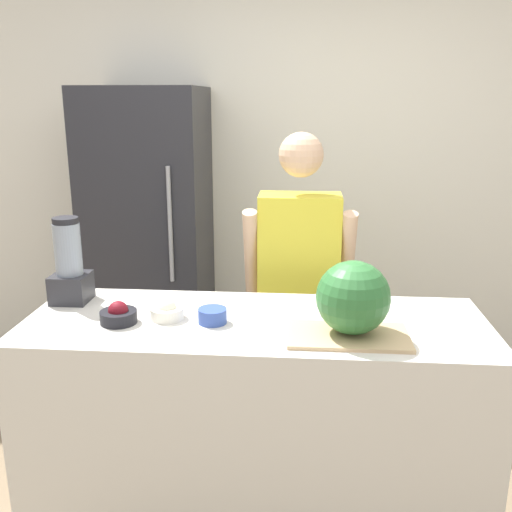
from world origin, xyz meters
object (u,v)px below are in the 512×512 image
at_px(bowl_cherries, 119,315).
at_px(blender, 69,266).
at_px(watermelon, 353,297).
at_px(refrigerator, 150,242).
at_px(person, 298,294).
at_px(bowl_cream, 167,311).
at_px(bowl_small_blue, 212,316).

xyz_separation_m(bowl_cherries, blender, (-0.27, 0.22, 0.12)).
relative_size(watermelon, bowl_cherries, 1.89).
xyz_separation_m(refrigerator, person, (0.92, -0.64, -0.09)).
distance_m(refrigerator, person, 1.13).
relative_size(refrigerator, watermelon, 6.95).
bearing_deg(bowl_cherries, person, 46.34).
bearing_deg(blender, bowl_cream, -19.88).
bearing_deg(bowl_cherries, watermelon, -3.43).
bearing_deg(bowl_small_blue, watermelon, -8.93).
distance_m(person, bowl_cherries, 1.00).
bearing_deg(bowl_cream, refrigerator, 107.64).
relative_size(bowl_cherries, blender, 0.39).
distance_m(bowl_cream, bowl_small_blue, 0.19).
xyz_separation_m(refrigerator, bowl_cherries, (0.24, -1.36, 0.06)).
distance_m(person, blender, 1.11).
height_order(person, blender, person).
bearing_deg(bowl_cream, bowl_small_blue, -9.02).
xyz_separation_m(person, blender, (-0.96, -0.50, 0.27)).
bearing_deg(watermelon, bowl_cream, 171.05).
distance_m(refrigerator, watermelon, 1.81).
bearing_deg(bowl_cream, person, 52.32).
bearing_deg(refrigerator, blender, -91.78).
height_order(refrigerator, blender, refrigerator).
distance_m(watermelon, blender, 1.19).
relative_size(person, blender, 4.51).
xyz_separation_m(refrigerator, watermelon, (1.12, -1.41, 0.17)).
distance_m(watermelon, bowl_small_blue, 0.54).
relative_size(refrigerator, blender, 5.10).
relative_size(refrigerator, bowl_cream, 13.99).
xyz_separation_m(person, bowl_small_blue, (-0.32, -0.69, 0.14)).
relative_size(refrigerator, person, 1.13).
relative_size(watermelon, bowl_cream, 2.01).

